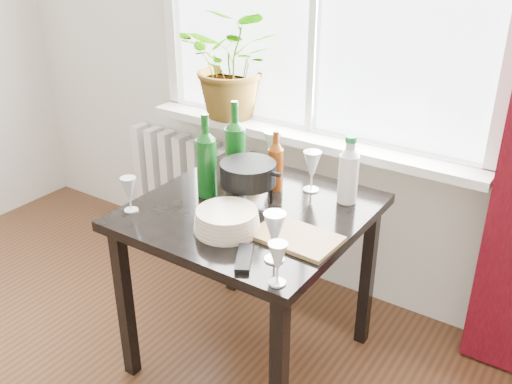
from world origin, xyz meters
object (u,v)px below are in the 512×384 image
Objects in this scene: wineglass_back_center at (312,171)px; tv_remote at (244,258)px; plate_stack at (227,220)px; fondue_pot at (248,183)px; bottle_amber at (276,160)px; cutting_board at (296,237)px; cleaning_bottle at (349,169)px; wineglass_front_right at (275,236)px; wine_bottle_left at (206,155)px; potted_plant at (235,63)px; wineglass_back_left at (272,151)px; radiator at (191,183)px; table at (250,228)px; wine_bottle_right at (235,143)px; wineglass_far_right at (278,263)px; wineglass_front_left at (130,194)px.

tv_remote is at bearing -82.72° from wineglass_back_center.
plate_stack is 0.24m from fondue_pot.
bottle_amber is 0.87× the size of cutting_board.
cleaning_bottle is 1.55× the size of wineglass_front_right.
wine_bottle_left is 1.34× the size of bottle_amber.
wineglass_back_left is at bearing -34.52° from potted_plant.
potted_plant is (0.34, -0.01, 0.74)m from radiator.
table is at bearing 157.44° from cutting_board.
wine_bottle_right is 0.62m from wineglass_front_right.
wineglass_back_center reaches higher than plate_stack.
radiator is 2.68× the size of cutting_board.
tv_remote is at bearing -38.52° from wine_bottle_left.
potted_plant is 1.13m from cutting_board.
table is at bearing 133.62° from wineglass_far_right.
radiator is 0.94× the size of table.
wineglass_front_right is at bearing -48.15° from potted_plant.
wine_bottle_right is (0.67, -0.48, 0.54)m from radiator.
wineglass_front_left is at bearing -80.60° from potted_plant.
wineglass_back_left is at bearing 130.35° from cutting_board.
cleaning_bottle reaches higher than wineglass_far_right.
potted_plant is 0.81m from fondue_pot.
table is at bearing 91.72° from tv_remote.
radiator is at bearing 143.46° from table.
wineglass_front_right is (0.45, -0.41, -0.09)m from wine_bottle_right.
wineglass_back_center is (0.63, -0.35, -0.29)m from potted_plant.
potted_plant is 0.96m from wineglass_front_left.
table is 1.56× the size of potted_plant.
fondue_pot reaches higher than radiator.
cutting_board is (0.27, -0.11, 0.10)m from table.
radiator is 2.29× the size of wine_bottle_left.
wineglass_far_right is at bearing -48.72° from potted_plant.
wine_bottle_right is at bearing 139.82° from table.
wineglass_far_right is at bearing -69.80° from wineglass_back_center.
radiator is 1.12m from wineglass_front_left.
wineglass_front_left is (0.15, -0.90, -0.31)m from potted_plant.
wine_bottle_left is 0.28m from bottle_amber.
wineglass_front_right is 0.26m from plate_stack.
fondue_pot is at bearing -74.68° from wineglass_back_left.
plate_stack is at bearing -80.95° from table.
plate_stack is at bearing -82.51° from fondue_pot.
wineglass_back_left is 0.67m from wineglass_front_left.
radiator is 4.51× the size of wineglass_front_right.
wine_bottle_left is at bearing 146.66° from wineglass_far_right.
potted_plant is at bearing 129.77° from table.
bottle_amber is 0.57m from tv_remote.
plate_stack is at bearing -38.55° from wine_bottle_left.
wineglass_far_right reaches higher than wineglass_front_left.
radiator is at bearing 118.10° from wineglass_front_left.
table is at bearing -114.57° from wineglass_back_center.
potted_plant is 2.10× the size of bottle_amber.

